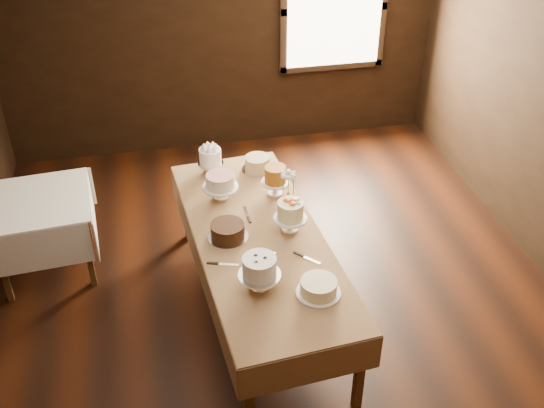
{
  "coord_description": "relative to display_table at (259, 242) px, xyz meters",
  "views": [
    {
      "loc": [
        -0.88,
        -4.0,
        3.89
      ],
      "look_at": [
        0.0,
        0.2,
        0.95
      ],
      "focal_mm": 42.44,
      "sensor_mm": 36.0,
      "label": 1
    }
  ],
  "objects": [
    {
      "name": "floor",
      "position": [
        0.15,
        -0.01,
        -0.73
      ],
      "size": [
        5.0,
        6.0,
        0.01
      ],
      "primitive_type": "cube",
      "color": "black",
      "rests_on": "ground"
    },
    {
      "name": "wall_back",
      "position": [
        0.15,
        2.99,
        0.67
      ],
      "size": [
        5.0,
        0.02,
        2.8
      ],
      "primitive_type": "cube",
      "color": "black",
      "rests_on": "ground"
    },
    {
      "name": "window",
      "position": [
        1.45,
        2.93,
        0.87
      ],
      "size": [
        1.1,
        0.05,
        1.3
      ],
      "primitive_type": "cube",
      "color": "#FFEABF",
      "rests_on": "wall_back"
    },
    {
      "name": "display_table",
      "position": [
        0.0,
        0.0,
        0.0
      ],
      "size": [
        1.2,
        2.61,
        0.79
      ],
      "rotation": [
        0.0,
        0.0,
        0.09
      ],
      "color": "#482E17",
      "rests_on": "ground"
    },
    {
      "name": "side_table",
      "position": [
        -1.79,
        0.95,
        -0.06
      ],
      "size": [
        0.96,
        0.96,
        0.75
      ],
      "rotation": [
        0.0,
        0.0,
        0.08
      ],
      "color": "#482E17",
      "rests_on": "ground"
    },
    {
      "name": "cake_meringue",
      "position": [
        -0.25,
        1.05,
        0.17
      ],
      "size": [
        0.26,
        0.26,
        0.25
      ],
      "color": "silver",
      "rests_on": "display_table"
    },
    {
      "name": "cake_speckled",
      "position": [
        0.18,
        1.0,
        0.12
      ],
      "size": [
        0.29,
        0.29,
        0.14
      ],
      "color": "silver",
      "rests_on": "display_table"
    },
    {
      "name": "cake_lattice",
      "position": [
        -0.21,
        0.61,
        0.16
      ],
      "size": [
        0.33,
        0.33,
        0.23
      ],
      "color": "white",
      "rests_on": "display_table"
    },
    {
      "name": "cake_caramel",
      "position": [
        0.26,
        0.58,
        0.18
      ],
      "size": [
        0.25,
        0.25,
        0.28
      ],
      "color": "white",
      "rests_on": "display_table"
    },
    {
      "name": "cake_chocolate",
      "position": [
        -0.24,
        0.04,
        0.12
      ],
      "size": [
        0.33,
        0.33,
        0.13
      ],
      "color": "silver",
      "rests_on": "display_table"
    },
    {
      "name": "cake_flowers",
      "position": [
        0.27,
        0.04,
        0.18
      ],
      "size": [
        0.29,
        0.29,
        0.28
      ],
      "color": "white",
      "rests_on": "display_table"
    },
    {
      "name": "cake_swirl",
      "position": [
        -0.11,
        -0.59,
        0.18
      ],
      "size": [
        0.31,
        0.31,
        0.28
      ],
      "color": "silver",
      "rests_on": "display_table"
    },
    {
      "name": "cake_cream",
      "position": [
        0.29,
        -0.74,
        0.11
      ],
      "size": [
        0.32,
        0.32,
        0.11
      ],
      "color": "white",
      "rests_on": "display_table"
    },
    {
      "name": "cake_server_a",
      "position": [
        0.03,
        -0.28,
        0.06
      ],
      "size": [
        0.19,
        0.18,
        0.01
      ],
      "primitive_type": "cube",
      "rotation": [
        0.0,
        0.0,
        0.75
      ],
      "color": "silver",
      "rests_on": "display_table"
    },
    {
      "name": "cake_server_b",
      "position": [
        0.34,
        -0.38,
        0.06
      ],
      "size": [
        0.18,
        0.19,
        0.01
      ],
      "primitive_type": "cube",
      "rotation": [
        0.0,
        0.0,
        -0.81
      ],
      "color": "silver",
      "rests_on": "display_table"
    },
    {
      "name": "cake_server_c",
      "position": [
        -0.04,
        0.35,
        0.06
      ],
      "size": [
        0.03,
        0.24,
        0.01
      ],
      "primitive_type": "cube",
      "rotation": [
        0.0,
        0.0,
        1.6
      ],
      "color": "silver",
      "rests_on": "display_table"
    },
    {
      "name": "cake_server_d",
      "position": [
        0.27,
        0.28,
        0.06
      ],
      "size": [
        0.1,
        0.24,
        0.01
      ],
      "primitive_type": "cube",
      "rotation": [
        0.0,
        0.0,
        1.25
      ],
      "color": "silver",
      "rests_on": "display_table"
    },
    {
      "name": "cake_server_e",
      "position": [
        -0.29,
        -0.3,
        0.06
      ],
      "size": [
        0.24,
        0.09,
        0.01
      ],
      "primitive_type": "cube",
      "rotation": [
        0.0,
        0.0,
        -0.3
      ],
      "color": "silver",
      "rests_on": "display_table"
    },
    {
      "name": "flower_vase",
      "position": [
        0.32,
        0.37,
        0.12
      ],
      "size": [
        0.18,
        0.18,
        0.13
      ],
      "primitive_type": "imported",
      "rotation": [
        0.0,
        0.0,
        0.72
      ],
      "color": "#2D2823",
      "rests_on": "display_table"
    },
    {
      "name": "flower_bouquet",
      "position": [
        0.32,
        0.37,
        0.31
      ],
      "size": [
        0.14,
        0.14,
        0.2
      ],
      "primitive_type": null,
      "color": "white",
      "rests_on": "flower_vase"
    }
  ]
}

